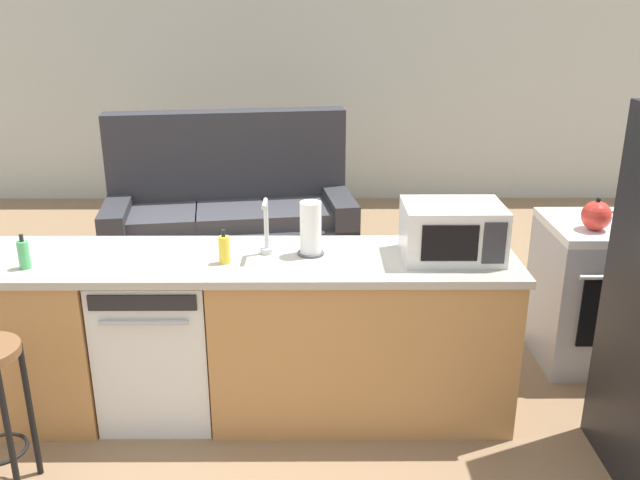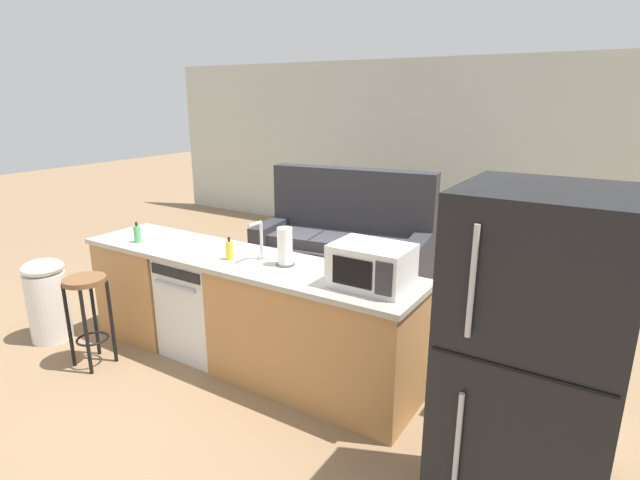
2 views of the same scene
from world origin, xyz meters
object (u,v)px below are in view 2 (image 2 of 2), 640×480
object	(u,v)px
stove_range	(553,355)
kettle	(533,280)
microwave	(372,266)
dish_soap_bottle	(137,234)
bar_stool	(87,302)
trash_bin	(47,299)
refrigerator	(529,376)
couch	(346,245)
paper_towel_roll	(285,247)
dishwasher	(206,304)
soap_bottle	(229,250)

from	to	relation	value
stove_range	kettle	bearing A→B (deg)	-142.84
microwave	dish_soap_bottle	xyz separation A→B (m)	(-2.12, -0.14, -0.07)
bar_stool	trash_bin	bearing A→B (deg)	174.72
refrigerator	couch	size ratio (longest dim) A/B	0.82
paper_towel_roll	trash_bin	bearing A→B (deg)	-163.29
refrigerator	trash_bin	distance (m)	3.95
bar_stool	stove_range	bearing A→B (deg)	20.71
dishwasher	stove_range	world-z (taller)	stove_range
stove_range	bar_stool	size ratio (longest dim) A/B	1.22
dish_soap_bottle	couch	distance (m)	2.51
paper_towel_roll	soap_bottle	distance (m)	0.45
refrigerator	bar_stool	xyz separation A→B (m)	(-3.21, -0.11, -0.33)
trash_bin	refrigerator	bearing A→B (deg)	0.71
stove_range	kettle	distance (m)	0.57
microwave	trash_bin	xyz separation A→B (m)	(-2.84, -0.60, -0.66)
paper_towel_roll	dishwasher	bearing A→B (deg)	-177.21
refrigerator	kettle	bearing A→B (deg)	99.66
soap_bottle	kettle	xyz separation A→B (m)	(2.06, 0.50, 0.01)
stove_range	microwave	distance (m)	1.34
dish_soap_bottle	paper_towel_roll	bearing A→B (deg)	7.48
soap_bottle	refrigerator	bearing A→B (deg)	-11.92
soap_bottle	paper_towel_roll	bearing A→B (deg)	15.47
paper_towel_roll	couch	bearing A→B (deg)	107.90
dishwasher	bar_stool	size ratio (longest dim) A/B	1.14
kettle	couch	size ratio (longest dim) A/B	0.10
stove_range	paper_towel_roll	size ratio (longest dim) A/B	3.19
stove_range	refrigerator	size ratio (longest dim) A/B	0.52
paper_towel_roll	bar_stool	distance (m)	1.66
trash_bin	stove_range	bearing A→B (deg)	16.31
paper_towel_roll	couch	xyz separation A→B (m)	(-0.70, 2.15, -0.64)
dish_soap_bottle	bar_stool	distance (m)	0.68
dish_soap_bottle	microwave	bearing A→B (deg)	3.87
microwave	paper_towel_roll	size ratio (longest dim) A/B	1.77
microwave	refrigerator	bearing A→B (deg)	-27.04
bar_stool	refrigerator	bearing A→B (deg)	2.04
dishwasher	bar_stool	bearing A→B (deg)	-132.43
soap_bottle	dish_soap_bottle	size ratio (longest dim) A/B	1.00
bar_stool	couch	distance (m)	2.95
refrigerator	couch	distance (m)	3.73
microwave	dishwasher	bearing A→B (deg)	179.95
dishwasher	paper_towel_roll	xyz separation A→B (m)	(0.81, 0.04, 0.62)
trash_bin	soap_bottle	bearing A→B (deg)	17.02
paper_towel_roll	kettle	distance (m)	1.67
kettle	trash_bin	distance (m)	3.93
dishwasher	dish_soap_bottle	bearing A→B (deg)	-166.37
couch	dishwasher	bearing A→B (deg)	-92.88
refrigerator	paper_towel_roll	xyz separation A→B (m)	(-1.79, 0.59, 0.17)
microwave	bar_stool	size ratio (longest dim) A/B	0.68
refrigerator	kettle	world-z (taller)	refrigerator
microwave	paper_towel_roll	distance (m)	0.72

